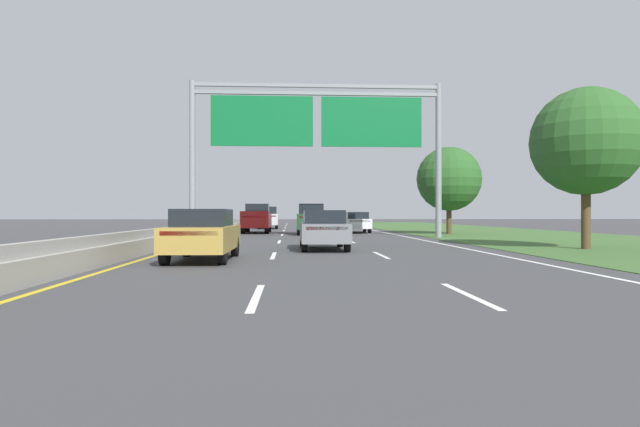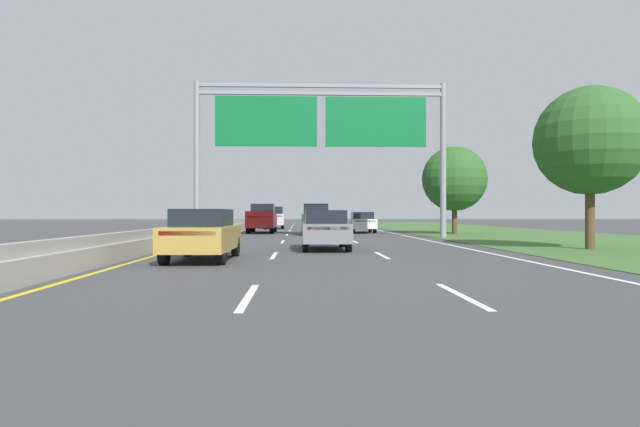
% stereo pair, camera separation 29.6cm
% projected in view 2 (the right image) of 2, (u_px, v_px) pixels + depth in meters
% --- Properties ---
extents(ground_plane, '(220.00, 220.00, 0.00)m').
position_uv_depth(ground_plane, '(315.00, 236.00, 33.61)').
color(ground_plane, '#3D3D3F').
extents(lane_striping, '(11.96, 106.00, 0.01)m').
position_uv_depth(lane_striping, '(315.00, 237.00, 33.15)').
color(lane_striping, white).
rests_on(lane_striping, ground).
extents(grass_verge_right, '(14.00, 110.00, 0.02)m').
position_uv_depth(grass_verge_right, '(530.00, 236.00, 34.14)').
color(grass_verge_right, '#3D602D').
rests_on(grass_verge_right, ground).
extents(median_barrier_concrete, '(0.60, 110.00, 0.85)m').
position_uv_depth(median_barrier_concrete, '(211.00, 231.00, 33.36)').
color(median_barrier_concrete, '#99968E').
rests_on(median_barrier_concrete, ground).
extents(overhead_sign_gantry, '(15.06, 0.42, 9.29)m').
position_uv_depth(overhead_sign_gantry, '(321.00, 127.00, 31.36)').
color(overhead_sign_gantry, gray).
rests_on(overhead_sign_gantry, ground).
extents(pickup_truck_red, '(2.04, 5.41, 2.20)m').
position_uv_depth(pickup_truck_red, '(262.00, 219.00, 39.97)').
color(pickup_truck_red, maroon).
rests_on(pickup_truck_red, ground).
extents(car_darkgreen_centre_lane_suv, '(1.93, 4.71, 2.11)m').
position_uv_depth(car_darkgreen_centre_lane_suv, '(315.00, 219.00, 36.59)').
color(car_darkgreen_centre_lane_suv, '#193D23').
rests_on(car_darkgreen_centre_lane_suv, ground).
extents(car_silver_left_lane_suv, '(1.98, 4.73, 2.11)m').
position_uv_depth(car_silver_left_lane_suv, '(274.00, 217.00, 50.99)').
color(car_silver_left_lane_suv, '#B2B5BA').
rests_on(car_silver_left_lane_suv, ground).
extents(car_grey_centre_lane_sedan, '(1.82, 4.40, 1.57)m').
position_uv_depth(car_grey_centre_lane_sedan, '(325.00, 229.00, 21.15)').
color(car_grey_centre_lane_sedan, slate).
rests_on(car_grey_centre_lane_sedan, ground).
extents(car_gold_left_lane_sedan, '(1.86, 4.42, 1.57)m').
position_uv_depth(car_gold_left_lane_sedan, '(203.00, 234.00, 16.25)').
color(car_gold_left_lane_sedan, '#A38438').
rests_on(car_gold_left_lane_sedan, ground).
extents(car_white_right_lane_sedan, '(1.90, 4.43, 1.57)m').
position_uv_depth(car_white_right_lane_sedan, '(362.00, 222.00, 40.40)').
color(car_white_right_lane_sedan, silver).
rests_on(car_white_right_lane_sedan, ground).
extents(roadside_tree_near, '(4.32, 4.32, 6.50)m').
position_uv_depth(roadside_tree_near, '(590.00, 141.00, 21.00)').
color(roadside_tree_near, '#4C3823').
rests_on(roadside_tree_near, ground).
extents(roadside_tree_mid, '(4.50, 4.50, 6.13)m').
position_uv_depth(roadside_tree_mid, '(454.00, 179.00, 36.83)').
color(roadside_tree_mid, '#4C3823').
rests_on(roadside_tree_mid, ground).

